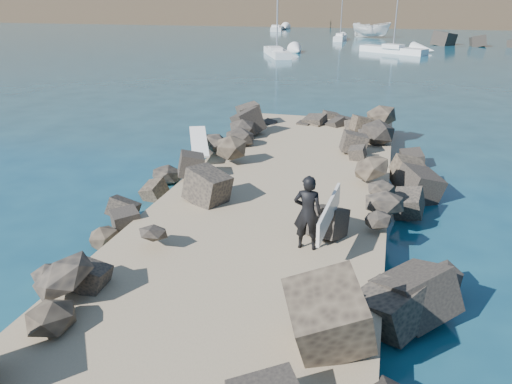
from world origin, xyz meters
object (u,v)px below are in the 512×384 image
at_px(surfer_with_board, 311,213).
at_px(sailboat_b, 340,38).
at_px(surfboard_resting, 199,145).
at_px(boat_imported, 371,30).

height_order(surfer_with_board, sailboat_b, sailboat_b).
distance_m(surfboard_resting, sailboat_b, 57.27).
relative_size(surfboard_resting, boat_imported, 0.38).
height_order(surfboard_resting, surfer_with_board, surfer_with_board).
distance_m(surfboard_resting, surfer_with_board, 7.27).
bearing_deg(sailboat_b, boat_imported, 58.30).
bearing_deg(surfer_with_board, sailboat_b, 95.41).
height_order(boat_imported, surfer_with_board, surfer_with_board).
relative_size(surfboard_resting, surfer_with_board, 1.06).
xyz_separation_m(surfboard_resting, surfer_with_board, (4.67, -5.55, 0.40)).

